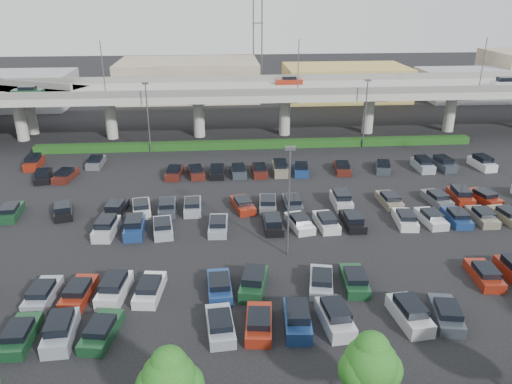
% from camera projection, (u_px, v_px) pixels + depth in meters
% --- Properties ---
extents(ground, '(280.00, 280.00, 0.00)m').
position_uv_depth(ground, '(277.00, 217.00, 52.97)').
color(ground, black).
extents(overpass, '(150.00, 13.00, 15.80)m').
position_uv_depth(overpass, '(253.00, 93.00, 79.80)').
color(overpass, '#999891').
rests_on(overpass, ground).
extents(hedge, '(66.00, 1.60, 1.10)m').
position_uv_depth(hedge, '(258.00, 144.00, 75.81)').
color(hedge, '#113B13').
rests_on(hedge, ground).
extents(tree_row, '(65.07, 3.66, 5.94)m').
position_uv_depth(tree_row, '(348.00, 365.00, 27.22)').
color(tree_row, '#332316').
rests_on(tree_row, ground).
extents(parked_cars, '(62.89, 41.59, 1.67)m').
position_uv_depth(parked_cars, '(292.00, 227.00, 49.40)').
color(parked_cars, '#4B1B14').
rests_on(parked_cars, ground).
extents(light_poles, '(66.90, 48.38, 10.30)m').
position_uv_depth(light_poles, '(237.00, 157.00, 52.14)').
color(light_poles, '#515156').
rests_on(light_poles, ground).
extents(distant_buildings, '(138.00, 24.00, 9.00)m').
position_uv_depth(distant_buildings, '(300.00, 80.00, 109.45)').
color(distant_buildings, gray).
rests_on(distant_buildings, ground).
extents(comm_tower, '(2.40, 2.40, 30.00)m').
position_uv_depth(comm_tower, '(258.00, 20.00, 115.57)').
color(comm_tower, '#515156').
rests_on(comm_tower, ground).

